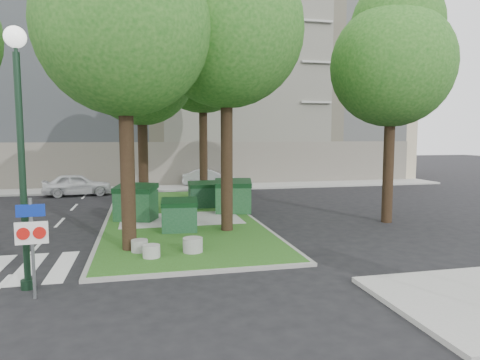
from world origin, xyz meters
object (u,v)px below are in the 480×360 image
object	(u,v)px
car_white	(77,185)
traffic_sign_pole	(32,235)
tree_street_right	(393,54)
bollard_mid	(140,246)
bollard_left	(151,251)
street_lamp	(20,127)
tree_median_far	(204,47)
dumpster_d	(233,196)
tree_median_mid	(143,61)
tree_median_near_right	(228,14)
dumpster_b	(179,215)
litter_bin	(199,191)
car_silver	(209,178)
bollard_right	(193,245)
dumpster_a	(136,203)
dumpster_c	(203,195)
tree_median_near_left	(126,12)

from	to	relation	value
car_white	traffic_sign_pole	bearing A→B (deg)	178.08
tree_street_right	bollard_mid	world-z (taller)	tree_street_right
bollard_left	street_lamp	distance (m)	4.88
tree_median_far	dumpster_d	xyz separation A→B (m)	(0.71, -3.99, -7.46)
tree_median_far	tree_median_mid	bearing A→B (deg)	-136.85
tree_median_near_right	dumpster_b	distance (m)	7.51
dumpster_b	bollard_left	size ratio (longest dim) A/B	2.76
litter_bin	car_silver	xyz separation A→B (m)	(1.57, 6.55, 0.12)
bollard_right	bollard_mid	distance (m)	1.63
dumpster_a	litter_bin	bearing A→B (deg)	81.00
tree_median_near_right	street_lamp	xyz separation A→B (m)	(-5.88, -4.76, -4.15)
traffic_sign_pole	dumpster_a	bearing A→B (deg)	71.95
bollard_right	bollard_mid	bearing A→B (deg)	165.59
bollard_mid	dumpster_d	bearing A→B (deg)	54.70
tree_median_near_right	bollard_left	world-z (taller)	tree_median_near_right
dumpster_d	bollard_left	world-z (taller)	dumpster_d
dumpster_a	litter_bin	world-z (taller)	dumpster_a
dumpster_b	dumpster_c	bearing A→B (deg)	77.90
bollard_left	street_lamp	size ratio (longest dim) A/B	0.08
dumpster_d	car_white	bearing A→B (deg)	144.19
bollard_right	car_silver	world-z (taller)	car_silver
tree_median_near_right	dumpster_a	xyz separation A→B (m)	(-3.44, 2.68, -7.13)
tree_median_far	tree_street_right	xyz separation A→B (m)	(6.80, -7.00, -1.34)
bollard_left	traffic_sign_pole	distance (m)	3.71
tree_median_mid	dumpster_d	distance (m)	7.33
bollard_mid	street_lamp	size ratio (longest dim) A/B	0.08
traffic_sign_pole	car_white	size ratio (longest dim) A/B	0.57
tree_median_near_right	tree_median_mid	size ratio (longest dim) A/B	1.15
bollard_mid	traffic_sign_pole	xyz separation A→B (m)	(-2.29, -3.06, 1.16)
litter_bin	tree_median_mid	bearing A→B (deg)	-127.37
dumpster_b	dumpster_c	world-z (taller)	dumpster_c
car_silver	traffic_sign_pole	bearing A→B (deg)	165.86
tree_median_near_right	dumpster_c	size ratio (longest dim) A/B	8.11
tree_median_near_left	car_silver	world-z (taller)	tree_median_near_left
street_lamp	litter_bin	bearing A→B (deg)	66.02
dumpster_c	dumpster_d	distance (m)	2.14
tree_median_near_right	tree_median_far	world-z (taller)	tree_median_far
tree_street_right	dumpster_a	distance (m)	12.30
car_silver	tree_median_near_right	bearing A→B (deg)	179.16
car_white	tree_median_far	bearing A→B (deg)	-128.28
bollard_left	car_white	world-z (taller)	car_white
dumpster_b	car_silver	bearing A→B (deg)	82.27
dumpster_c	tree_median_near_right	bearing A→B (deg)	-89.29
bollard_left	tree_street_right	bearing A→B (deg)	20.06
car_white	dumpster_c	bearing A→B (deg)	-141.06
car_silver	dumpster_c	bearing A→B (deg)	174.57
tree_median_mid	dumpster_a	world-z (taller)	tree_median_mid
dumpster_c	street_lamp	world-z (taller)	street_lamp
tree_street_right	car_silver	size ratio (longest dim) A/B	2.63
dumpster_b	car_white	xyz separation A→B (m)	(-5.19, 11.78, -0.03)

